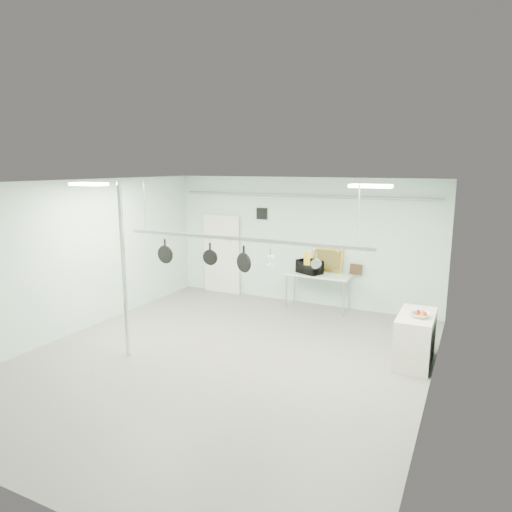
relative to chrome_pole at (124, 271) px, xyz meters
The scene contains 25 objects.
floor 2.41m from the chrome_pole, 19.44° to the left, with size 8.00×8.00×0.00m, color gray.
ceiling 2.40m from the chrome_pole, 19.44° to the left, with size 7.00×8.00×0.02m, color silver.
back_wall 4.89m from the chrome_pole, 69.68° to the left, with size 7.00×0.02×3.20m, color silver.
right_wall 5.22m from the chrome_pole, ahead, with size 0.02×8.00×3.20m, color silver.
door 4.61m from the chrome_pole, 97.53° to the left, with size 1.10×0.10×2.20m, color silver.
wall_vent 4.65m from the chrome_pole, 82.52° to the left, with size 0.30×0.04×0.30m, color black.
conduit_pipe 4.95m from the chrome_pole, 69.30° to the left, with size 0.07×0.07×6.60m, color gray.
chrome_pole is the anchor object (origin of this frame).
prep_table 4.85m from the chrome_pole, 61.29° to the left, with size 1.60×0.70×0.91m.
side_cabinet 5.37m from the chrome_pole, 22.41° to the left, with size 0.60×1.20×0.90m, color beige.
pot_rack 2.19m from the chrome_pole, 25.35° to the left, with size 4.80×0.06×1.00m.
light_panel_left 1.65m from the chrome_pole, 158.20° to the right, with size 0.65×0.30×0.05m, color white.
light_panel_right 4.55m from the chrome_pole, 16.31° to the left, with size 0.65×0.30×0.05m, color white.
microwave 4.65m from the chrome_pole, 62.81° to the left, with size 0.59×0.40×0.33m, color black.
coffee_canister 4.79m from the chrome_pole, 61.04° to the left, with size 0.15×0.15×0.19m, color white.
painting_large 5.13m from the chrome_pole, 61.71° to the left, with size 0.78×0.05×0.58m, color gold.
painting_small 5.52m from the chrome_pole, 55.09° to the left, with size 0.30×0.04×0.25m, color #352212.
fruit_bowl 5.29m from the chrome_pole, 20.75° to the left, with size 0.33×0.33×0.08m, color white.
skillet_left 0.97m from the chrome_pole, 74.35° to the left, with size 0.36×0.06×0.47m, color black, non-canonical shape.
skillet_mid 1.59m from the chrome_pole, 35.15° to the left, with size 0.29×0.06×0.40m, color black, non-canonical shape.
skillet_right 2.19m from the chrome_pole, 24.43° to the left, with size 0.36×0.06×0.48m, color black, non-canonical shape.
whisk 2.68m from the chrome_pole, 19.75° to the left, with size 0.19×0.19×0.35m, color #BBBAC0, non-canonical shape.
grater 3.32m from the chrome_pole, 15.85° to the left, with size 0.10×0.02×0.25m, color gold, non-canonical shape.
saucepan 3.47m from the chrome_pole, 15.12° to the left, with size 0.16×0.09×0.28m, color #A3A3A8, non-canonical shape.
fruit_cluster 5.29m from the chrome_pole, 20.75° to the left, with size 0.24×0.24×0.09m, color #A42A0F, non-canonical shape.
Camera 1 is at (3.97, -6.75, 3.48)m, focal length 32.00 mm.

